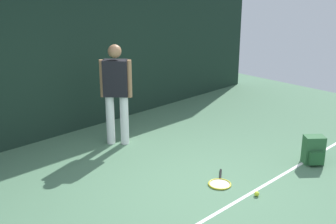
{
  "coord_description": "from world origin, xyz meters",
  "views": [
    {
      "loc": [
        -3.84,
        -3.56,
        2.84
      ],
      "look_at": [
        0.0,
        0.4,
        1.0
      ],
      "focal_mm": 45.92,
      "sensor_mm": 36.0,
      "label": 1
    }
  ],
  "objects_px": {
    "tennis_racket": "(220,183)",
    "backpack": "(314,151)",
    "tennis_ball_near_player": "(257,194)",
    "tennis_player": "(116,89)"
  },
  "relations": [
    {
      "from": "tennis_player",
      "to": "tennis_ball_near_player",
      "type": "distance_m",
      "value": 2.87
    },
    {
      "from": "tennis_racket",
      "to": "tennis_ball_near_player",
      "type": "distance_m",
      "value": 0.56
    },
    {
      "from": "tennis_ball_near_player",
      "to": "tennis_player",
      "type": "bearing_deg",
      "value": 94.09
    },
    {
      "from": "tennis_racket",
      "to": "tennis_ball_near_player",
      "type": "bearing_deg",
      "value": 61.84
    },
    {
      "from": "tennis_racket",
      "to": "backpack",
      "type": "bearing_deg",
      "value": 122.81
    },
    {
      "from": "tennis_racket",
      "to": "backpack",
      "type": "height_order",
      "value": "backpack"
    },
    {
      "from": "backpack",
      "to": "tennis_player",
      "type": "bearing_deg",
      "value": 161.45
    },
    {
      "from": "tennis_racket",
      "to": "tennis_ball_near_player",
      "type": "relative_size",
      "value": 9.02
    },
    {
      "from": "tennis_player",
      "to": "backpack",
      "type": "relative_size",
      "value": 3.86
    },
    {
      "from": "tennis_player",
      "to": "tennis_ball_near_player",
      "type": "height_order",
      "value": "tennis_player"
    }
  ]
}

